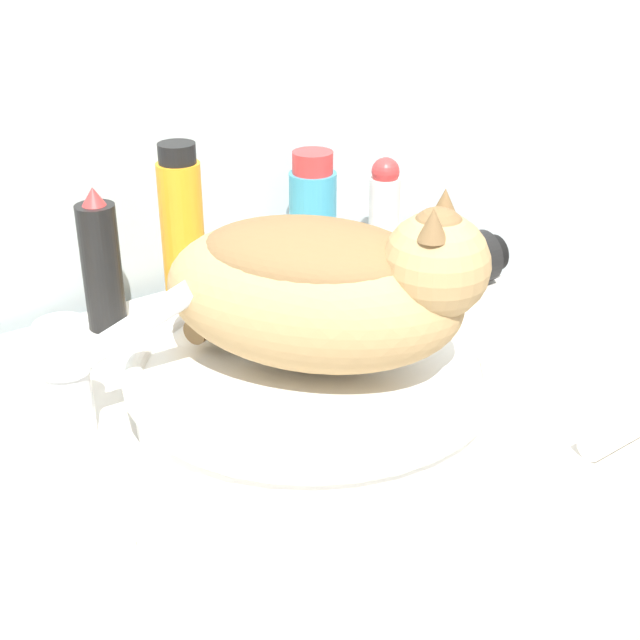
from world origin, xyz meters
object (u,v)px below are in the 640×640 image
cream_tube (635,423)px  deodorant_stick (384,205)px  hair_dryer (443,268)px  cat (324,284)px  mouthwash_bottle (313,215)px  shampoo_bottle_tall (183,229)px  hairspray_can_black (101,264)px  soap_bar (84,542)px  faucet (82,366)px

cream_tube → deodorant_stick: bearing=79.2°
hair_dryer → cat: bearing=-150.8°
mouthwash_bottle → shampoo_bottle_tall: size_ratio=0.80×
hairspray_can_black → cream_tube: (0.33, -0.53, -0.07)m
hairspray_can_black → cream_tube: size_ratio=1.27×
cat → hair_dryer: cat is taller
cream_tube → hair_dryer: bearing=78.5°
deodorant_stick → mouthwash_bottle: mouthwash_bottle is taller
cat → soap_bar: cat is taller
soap_bar → mouthwash_bottle: bearing=37.7°
faucet → hair_dryer: (0.52, 0.05, -0.04)m
mouthwash_bottle → soap_bar: (-0.49, -0.38, -0.07)m
faucet → hair_dryer: 0.52m
faucet → deodorant_stick: (0.54, 0.21, -0.01)m
cat → faucet: size_ratio=2.29×
cat → hairspray_can_black: size_ratio=2.00×
hairspray_can_black → deodorant_stick: bearing=0.0°
mouthwash_bottle → cream_tube: 0.53m
cat → soap_bar: size_ratio=5.28×
shampoo_bottle_tall → hairspray_can_black: bearing=180.0°
cat → cream_tube: 0.34m
hairspray_can_black → shampoo_bottle_tall: (0.11, -0.00, 0.02)m
shampoo_bottle_tall → hair_dryer: shampoo_bottle_tall is taller
cat → faucet: (-0.22, 0.10, -0.07)m
cat → mouthwash_bottle: size_ratio=2.10×
faucet → deodorant_stick: 0.58m
deodorant_stick → mouthwash_bottle: bearing=-180.0°
cat → deodorant_stick: bearing=96.1°
cat → cream_tube: size_ratio=2.54×
shampoo_bottle_tall → soap_bar: shampoo_bottle_tall is taller
shampoo_bottle_tall → cat: bearing=-90.2°
deodorant_stick → cream_tube: (-0.10, -0.53, -0.06)m
shampoo_bottle_tall → cream_tube: bearing=-66.9°
cream_tube → faucet: bearing=144.5°
deodorant_stick → shampoo_bottle_tall: (-0.33, -0.00, 0.03)m
hairspray_can_black → hair_dryer: (0.41, -0.16, -0.05)m
cat → mouthwash_bottle: 0.37m
deodorant_stick → soap_bar: size_ratio=2.08×
faucet → soap_bar: (-0.07, -0.17, -0.06)m
faucet → mouthwash_bottle: (0.42, 0.21, 0.01)m
cat → faucet: cat is taller
deodorant_stick → mouthwash_bottle: size_ratio=0.83×
cat → cream_tube: cat is taller
hairspray_can_black → hair_dryer: 0.44m
cream_tube → hairspray_can_black: bearing=122.4°
mouthwash_bottle → cat: bearing=-122.9°
faucet → hairspray_can_black: 0.24m
deodorant_stick → soap_bar: (-0.62, -0.38, -0.06)m
hairspray_can_black → hair_dryer: hairspray_can_black is taller
shampoo_bottle_tall → soap_bar: 0.49m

